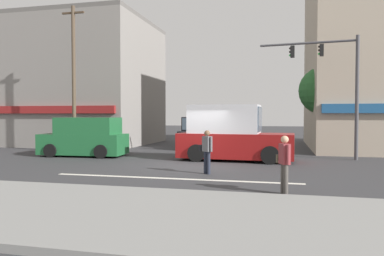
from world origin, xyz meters
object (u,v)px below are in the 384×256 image
utility_pole_near_left (74,77)px  pedestrian_mid_crossing (207,149)px  box_truck_crossing_leftbound (231,135)px  van_crossing_rightbound (199,133)px  traffic_light_mast (336,77)px  street_tree (323,91)px  pedestrian_foreground_with_bag (284,161)px  van_crossing_center (85,138)px

utility_pole_near_left → pedestrian_mid_crossing: (9.16, -5.90, -3.52)m
box_truck_crossing_leftbound → van_crossing_rightbound: size_ratio=1.23×
box_truck_crossing_leftbound → van_crossing_rightbound: bearing=115.1°
traffic_light_mast → box_truck_crossing_leftbound: bearing=-161.5°
street_tree → box_truck_crossing_leftbound: (-4.86, -5.66, -2.46)m
pedestrian_foreground_with_bag → utility_pole_near_left: bearing=143.3°
van_crossing_center → pedestrian_mid_crossing: size_ratio=2.81×
van_crossing_center → traffic_light_mast: bearing=7.1°
pedestrian_foreground_with_bag → pedestrian_mid_crossing: same height
box_truck_crossing_leftbound → van_crossing_rightbound: 7.26m
street_tree → box_truck_crossing_leftbound: 7.85m
van_crossing_rightbound → pedestrian_foreground_with_bag: van_crossing_rightbound is taller
pedestrian_foreground_with_bag → traffic_light_mast: bearing=74.4°
traffic_light_mast → pedestrian_mid_crossing: bearing=-131.6°
utility_pole_near_left → box_truck_crossing_leftbound: size_ratio=1.52×
traffic_light_mast → street_tree: bearing=93.0°
traffic_light_mast → van_crossing_center: size_ratio=1.32×
van_crossing_center → pedestrian_foreground_with_bag: van_crossing_center is taller
street_tree → pedestrian_mid_crossing: street_tree is taller
box_truck_crossing_leftbound → van_crossing_rightbound: box_truck_crossing_leftbound is taller
van_crossing_center → pedestrian_foreground_with_bag: (10.54, -7.57, -0.05)m
van_crossing_rightbound → traffic_light_mast: bearing=-30.9°
traffic_light_mast → pedestrian_foreground_with_bag: (-2.57, -9.20, -3.22)m
traffic_light_mast → pedestrian_foreground_with_bag: bearing=-105.6°
utility_pole_near_left → van_crossing_center: size_ratio=1.84×
traffic_light_mast → van_crossing_rightbound: size_ratio=1.34×
traffic_light_mast → box_truck_crossing_leftbound: size_ratio=1.09×
traffic_light_mast → box_truck_crossing_leftbound: 6.09m
utility_pole_near_left → van_crossing_center: bearing=-43.4°
utility_pole_near_left → pedestrian_foreground_with_bag: 15.40m
utility_pole_near_left → traffic_light_mast: (14.59, 0.22, -0.29)m
van_crossing_rightbound → pedestrian_foreground_with_bag: (5.57, -14.07, -0.05)m
utility_pole_near_left → pedestrian_mid_crossing: size_ratio=5.17×
traffic_light_mast → pedestrian_mid_crossing: 8.79m
box_truck_crossing_leftbound → pedestrian_mid_crossing: box_truck_crossing_leftbound is taller
utility_pole_near_left → pedestrian_mid_crossing: utility_pole_near_left is taller
van_crossing_center → utility_pole_near_left: bearing=136.6°
street_tree → van_crossing_rightbound: bearing=173.4°
pedestrian_foreground_with_bag → van_crossing_rightbound: bearing=111.6°
traffic_light_mast → pedestrian_mid_crossing: size_ratio=3.71×
traffic_light_mast → van_crossing_rightbound: traffic_light_mast is taller
van_crossing_center → van_crossing_rightbound: size_ratio=1.02×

